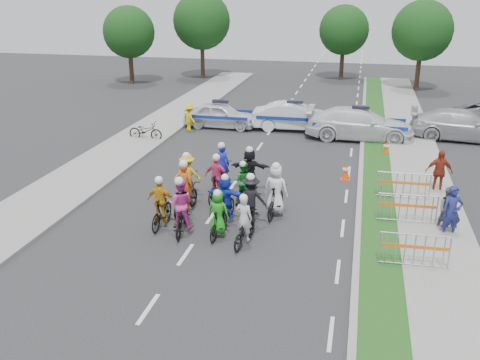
% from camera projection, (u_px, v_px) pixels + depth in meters
% --- Properties ---
extents(ground, '(90.00, 90.00, 0.00)m').
position_uv_depth(ground, '(186.00, 255.00, 16.33)').
color(ground, '#28282B').
rests_on(ground, ground).
extents(curb_right, '(0.20, 60.00, 0.12)m').
position_uv_depth(curb_right, '(359.00, 206.00, 19.82)').
color(curb_right, gray).
rests_on(curb_right, ground).
extents(grass_strip, '(1.20, 60.00, 0.11)m').
position_uv_depth(grass_strip, '(378.00, 207.00, 19.67)').
color(grass_strip, '#174315').
rests_on(grass_strip, ground).
extents(sidewalk_right, '(2.40, 60.00, 0.13)m').
position_uv_depth(sidewalk_right, '(430.00, 211.00, 19.29)').
color(sidewalk_right, gray).
rests_on(sidewalk_right, ground).
extents(sidewalk_left, '(3.00, 60.00, 0.13)m').
position_uv_depth(sidewalk_left, '(75.00, 181.00, 22.25)').
color(sidewalk_left, gray).
rests_on(sidewalk_left, ground).
extents(rider_0, '(0.84, 1.78, 1.75)m').
position_uv_depth(rider_0, '(244.00, 228.00, 16.79)').
color(rider_0, black).
rests_on(rider_0, ground).
extents(rider_1, '(0.74, 1.64, 1.69)m').
position_uv_depth(rider_1, '(218.00, 218.00, 17.27)').
color(rider_1, black).
rests_on(rider_1, ground).
extents(rider_2, '(0.94, 2.01, 1.98)m').
position_uv_depth(rider_2, '(181.00, 212.00, 17.59)').
color(rider_2, black).
rests_on(rider_2, ground).
extents(rider_3, '(0.94, 1.77, 1.86)m').
position_uv_depth(rider_3, '(161.00, 207.00, 17.98)').
color(rider_3, black).
rests_on(rider_3, ground).
extents(rider_4, '(1.14, 1.96, 1.93)m').
position_uv_depth(rider_4, '(251.00, 205.00, 18.06)').
color(rider_4, black).
rests_on(rider_4, ground).
extents(rider_5, '(1.45, 1.73, 1.78)m').
position_uv_depth(rider_5, '(226.00, 201.00, 18.38)').
color(rider_5, black).
rests_on(rider_5, ground).
extents(rider_6, '(0.86, 2.05, 2.04)m').
position_uv_depth(rider_6, '(185.00, 196.00, 19.12)').
color(rider_6, black).
rests_on(rider_6, ground).
extents(rider_7, '(0.91, 1.97, 2.02)m').
position_uv_depth(rider_7, '(276.00, 195.00, 18.86)').
color(rider_7, black).
rests_on(rider_7, ground).
extents(rider_8, '(0.75, 1.70, 1.69)m').
position_uv_depth(rider_8, '(243.00, 187.00, 20.01)').
color(rider_8, black).
rests_on(rider_8, ground).
extents(rider_9, '(1.00, 1.86, 1.91)m').
position_uv_depth(rider_9, '(217.00, 183.00, 20.16)').
color(rider_9, black).
rests_on(rider_9, ground).
extents(rider_10, '(1.15, 1.96, 1.91)m').
position_uv_depth(rider_10, '(188.00, 181.00, 20.36)').
color(rider_10, black).
rests_on(rider_10, ground).
extents(rider_11, '(1.56, 1.86, 1.93)m').
position_uv_depth(rider_11, '(250.00, 173.00, 20.98)').
color(rider_11, black).
rests_on(rider_11, ground).
extents(rider_12, '(0.92, 1.98, 1.95)m').
position_uv_depth(rider_12, '(222.00, 173.00, 21.53)').
color(rider_12, black).
rests_on(rider_12, ground).
extents(police_car_0, '(4.25, 1.78, 1.44)m').
position_uv_depth(police_car_0, '(221.00, 115.00, 30.79)').
color(police_car_0, white).
rests_on(police_car_0, ground).
extents(police_car_1, '(4.80, 1.95, 1.55)m').
position_uv_depth(police_car_1, '(295.00, 117.00, 30.20)').
color(police_car_1, white).
rests_on(police_car_1, ground).
extents(police_car_2, '(5.72, 2.38, 1.65)m').
position_uv_depth(police_car_2, '(360.00, 124.00, 28.40)').
color(police_car_2, white).
rests_on(police_car_2, ground).
extents(civilian_sedan, '(5.57, 2.64, 1.57)m').
position_uv_depth(civilian_sedan, '(463.00, 125.00, 28.27)').
color(civilian_sedan, '#B4B4B9').
rests_on(civilian_sedan, ground).
extents(spectator_0, '(0.71, 0.53, 1.75)m').
position_uv_depth(spectator_0, '(452.00, 212.00, 17.21)').
color(spectator_0, navy).
rests_on(spectator_0, ground).
extents(spectator_1, '(0.75, 0.59, 1.54)m').
position_uv_depth(spectator_1, '(449.00, 210.00, 17.65)').
color(spectator_1, slate).
rests_on(spectator_1, ground).
extents(spectator_2, '(1.07, 0.52, 1.77)m').
position_uv_depth(spectator_2, '(439.00, 172.00, 20.90)').
color(spectator_2, maroon).
rests_on(spectator_2, ground).
extents(marshal_hiviz, '(1.12, 1.06, 1.53)m').
position_uv_depth(marshal_hiviz, '(190.00, 118.00, 29.99)').
color(marshal_hiviz, '#E1B90B').
rests_on(marshal_hiviz, ground).
extents(barrier_0, '(2.02, 0.57, 1.12)m').
position_uv_depth(barrier_0, '(414.00, 252.00, 15.31)').
color(barrier_0, '#A5A8AD').
rests_on(barrier_0, ground).
extents(barrier_1, '(2.02, 0.57, 1.12)m').
position_uv_depth(barrier_1, '(407.00, 210.00, 18.18)').
color(barrier_1, '#A5A8AD').
rests_on(barrier_1, ground).
extents(barrier_2, '(2.01, 0.55, 1.12)m').
position_uv_depth(barrier_2, '(404.00, 187.00, 20.26)').
color(barrier_2, '#A5A8AD').
rests_on(barrier_2, ground).
extents(cone_0, '(0.40, 0.40, 0.70)m').
position_uv_depth(cone_0, '(346.00, 172.00, 22.55)').
color(cone_0, '#F24C0C').
rests_on(cone_0, ground).
extents(cone_1, '(0.40, 0.40, 0.70)m').
position_uv_depth(cone_1, '(386.00, 148.00, 25.87)').
color(cone_1, '#F24C0C').
rests_on(cone_1, ground).
extents(parked_bike, '(1.90, 0.73, 0.98)m').
position_uv_depth(parked_bike, '(145.00, 131.00, 28.33)').
color(parked_bike, black).
rests_on(parked_bike, ground).
extents(tree_0, '(4.20, 4.20, 6.30)m').
position_uv_depth(tree_0, '(129.00, 32.00, 43.48)').
color(tree_0, '#382619').
rests_on(tree_0, ground).
extents(tree_1, '(4.55, 4.55, 6.82)m').
position_uv_depth(tree_1, '(422.00, 31.00, 40.36)').
color(tree_1, '#382619').
rests_on(tree_1, ground).
extents(tree_3, '(4.90, 4.90, 7.35)m').
position_uv_depth(tree_3, '(202.00, 21.00, 45.85)').
color(tree_3, '#382619').
rests_on(tree_3, ground).
extents(tree_4, '(4.20, 4.20, 6.30)m').
position_uv_depth(tree_4, '(344.00, 30.00, 45.41)').
color(tree_4, '#382619').
rests_on(tree_4, ground).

